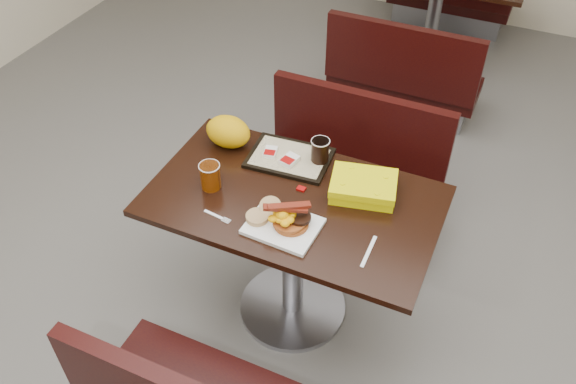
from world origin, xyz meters
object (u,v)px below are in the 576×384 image
at_px(coffee_cup_near, 210,176).
at_px(tray, 290,158).
at_px(table_near, 293,258).
at_px(knife, 369,251).
at_px(table_far, 433,18).
at_px(hashbrown_sleeve_right, 290,160).
at_px(pancake_stack, 291,222).
at_px(bench_far_s, 407,64).
at_px(coffee_cup_far, 320,150).
at_px(clamshell, 363,187).
at_px(bench_near_n, 346,170).
at_px(platter, 283,226).
at_px(paper_bag, 228,132).
at_px(fork, 214,215).
at_px(hashbrown_sleeve_left, 270,152).

height_order(coffee_cup_near, tray, coffee_cup_near).
xyz_separation_m(table_near, knife, (0.38, -0.15, 0.38)).
bearing_deg(table_far, hashbrown_sleeve_right, -92.42).
bearing_deg(knife, pancake_stack, -89.72).
distance_m(bench_far_s, coffee_cup_near, 2.06).
height_order(pancake_stack, coffee_cup_far, coffee_cup_far).
bearing_deg(table_far, clamshell, -84.18).
relative_size(bench_far_s, coffee_cup_near, 8.59).
bearing_deg(tray, clamshell, -16.16).
bearing_deg(hashbrown_sleeve_right, coffee_cup_far, 42.62).
xyz_separation_m(bench_far_s, pancake_stack, (0.06, -2.06, 0.42)).
bearing_deg(knife, bench_near_n, -156.62).
bearing_deg(platter, pancake_stack, 27.40).
xyz_separation_m(bench_far_s, coffee_cup_near, (-0.34, -1.98, 0.45)).
distance_m(table_far, bench_far_s, 0.70).
height_order(platter, coffee_cup_near, coffee_cup_near).
height_order(table_near, coffee_cup_near, coffee_cup_near).
xyz_separation_m(table_near, paper_bag, (-0.41, 0.21, 0.45)).
relative_size(table_far, clamshell, 4.49).
height_order(bench_far_s, fork, fork).
bearing_deg(pancake_stack, hashbrown_sleeve_right, 115.01).
bearing_deg(coffee_cup_far, table_far, 90.31).
distance_m(bench_near_n, paper_bag, 0.79).
bearing_deg(pancake_stack, tray, 114.96).
bearing_deg(fork, coffee_cup_near, 129.78).
bearing_deg(hashbrown_sleeve_right, coffee_cup_near, -120.55).
bearing_deg(paper_bag, hashbrown_sleeve_right, -3.85).
bearing_deg(bench_near_n, platter, -88.02).
xyz_separation_m(bench_near_n, pancake_stack, (0.06, -0.86, 0.42)).
distance_m(pancake_stack, knife, 0.32).
bearing_deg(bench_far_s, hashbrown_sleeve_right, -93.41).
bearing_deg(bench_near_n, clamshell, -65.68).
bearing_deg(pancake_stack, knife, 0.73).
height_order(table_near, bench_far_s, table_near).
bearing_deg(platter, paper_bag, 142.09).
relative_size(table_near, paper_bag, 5.78).
bearing_deg(hashbrown_sleeve_right, bench_near_n, 90.75).
bearing_deg(fork, clamshell, 43.53).
height_order(coffee_cup_near, coffee_cup_far, coffee_cup_far).
xyz_separation_m(table_far, hashbrown_sleeve_left, (-0.20, -2.39, 0.40)).
relative_size(fork, hashbrown_sleeve_right, 1.51).
bearing_deg(bench_far_s, pancake_stack, -88.35).
xyz_separation_m(coffee_cup_near, hashbrown_sleeve_left, (0.14, 0.28, -0.03)).
height_order(clamshell, paper_bag, paper_bag).
xyz_separation_m(table_near, tray, (-0.12, 0.22, 0.38)).
bearing_deg(fork, hashbrown_sleeve_right, 77.12).
relative_size(table_near, tray, 3.37).
height_order(bench_far_s, tray, tray).
relative_size(fork, tray, 0.35).
xyz_separation_m(table_far, platter, (0.03, -2.77, 0.38)).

